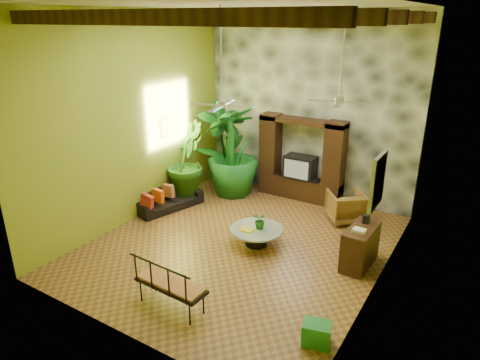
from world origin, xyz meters
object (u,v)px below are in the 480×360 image
Objects in this scene: wicker_armchair at (346,207)px; side_console at (360,247)px; tall_plant_b at (186,162)px; coffee_table at (256,234)px; iron_bench at (167,283)px; tall_plant_c at (233,151)px; ceiling_fan_back at (340,90)px; tall_plant_a at (222,146)px; green_bin at (316,334)px; ceiling_fan_front at (222,94)px; sofa at (169,199)px; entertainment_center at (301,165)px.

wicker_armchair is 0.79× the size of side_console.
tall_plant_b is 1.87× the size of coffee_table.
iron_bench is (2.80, -4.06, -0.54)m from tall_plant_b.
wicker_armchair is at bearing 76.51° from iron_bench.
tall_plant_c is 5.44m from iron_bench.
ceiling_fan_back is 3.24m from wicker_armchair.
ceiling_fan_back is 0.73× the size of tall_plant_c.
iron_bench is (2.38, -5.25, -0.76)m from tall_plant_a.
side_console reaches higher than green_bin.
wicker_armchair is at bearing 118.37° from side_console.
coffee_table is at bearing -168.38° from side_console.
tall_plant_a is at bearing -42.03° from wicker_armchair.
iron_bench reaches higher than coffee_table.
tall_plant_c is (-3.36, 1.20, -2.13)m from ceiling_fan_back.
side_console is at bearing -36.61° from ceiling_fan_back.
ceiling_fan_front is 1.37× the size of iron_bench.
iron_bench is (-1.45, -5.02, 0.16)m from wicker_armchair.
wicker_armchair is 0.33× the size of tall_plant_c.
wicker_armchair is 4.58m from green_bin.
sofa is 3.00m from coffee_table.
coffee_table is at bearing -47.50° from tall_plant_c.
green_bin is (5.30, -2.72, -0.08)m from sofa.
ceiling_fan_front is 1.59× the size of coffee_table.
coffee_table is 1.10× the size of side_console.
entertainment_center reaches higher than tall_plant_b.
entertainment_center reaches higher than side_console.
ceiling_fan_back is at bearing 51.30° from wicker_armchair.
ceiling_fan_back is 4.59m from tall_plant_a.
tall_plant_b reaches higher than sofa.
entertainment_center is 3.09m from coffee_table.
entertainment_center is 5.80m from iron_bench.
entertainment_center is 1.93m from tall_plant_c.
ceiling_fan_back is at bearing -66.47° from sofa.
tall_plant_a is (0.41, 1.97, 1.04)m from sofa.
side_console is (2.72, 0.92, -2.98)m from ceiling_fan_front.
coffee_table is at bearing 89.42° from iron_bench.
iron_bench is at bearing -69.29° from tall_plant_c.
coffee_table is (-1.29, -1.05, -3.15)m from ceiling_fan_back.
green_bin is (1.05, -4.45, -0.20)m from wicker_armchair.
entertainment_center reaches higher than wicker_armchair.
tall_plant_a is 0.52m from tall_plant_c.
side_console is at bearing 92.89° from green_bin.
tall_plant_a is at bearing 136.19° from green_bin.
side_console is at bearing -9.88° from tall_plant_b.
tall_plant_a reaches higher than entertainment_center.
sofa is at bearing -116.73° from tall_plant_c.
ceiling_fan_back is 4.84m from tall_plant_b.
ceiling_fan_back is at bearing -19.68° from tall_plant_c.
coffee_table is at bearing -83.43° from sofa.
tall_plant_a is (-2.24, -0.53, 0.34)m from entertainment_center.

